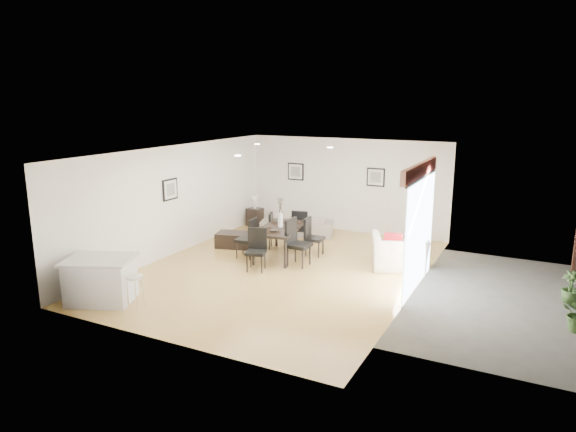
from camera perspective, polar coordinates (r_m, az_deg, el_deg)
The scene contains 27 objects.
ground at distance 11.77m, azimuth -0.62°, elevation -5.96°, with size 8.00×8.00×0.00m, color #DBAE5A.
wall_back at distance 15.00m, azimuth 6.43°, elevation 3.42°, with size 6.00×0.04×2.70m, color white.
wall_front at distance 8.18m, azimuth -13.69°, elevation -4.95°, with size 6.00×0.04×2.70m, color white.
wall_left at distance 13.03m, azimuth -12.44°, elevation 1.75°, with size 0.04×8.00×2.70m, color white.
wall_right at distance 10.40m, azimuth 14.20°, elevation -1.15°, with size 0.04×8.00×2.70m, color white.
ceiling at distance 11.19m, azimuth -0.65°, elevation 7.24°, with size 6.00×8.00×0.02m, color white.
sofa at distance 14.60m, azimuth 1.02°, elevation -0.99°, with size 2.02×0.79×0.59m, color gray.
armchair at distance 11.97m, azimuth 12.21°, elevation -3.94°, with size 1.22×1.06×0.79m, color beige.
courtyard_plant_b at distance 11.22m, azimuth 28.92°, elevation -6.93°, with size 0.34×0.34×0.62m, color #41622A.
dining_table at distance 12.53m, azimuth -0.85°, elevation -1.57°, with size 1.17×1.91×0.75m.
dining_chair_wnear at distance 12.50m, azimuth -4.35°, elevation -2.23°, with size 0.48×0.48×0.98m.
dining_chair_wfar at distance 13.27m, azimuth -2.34°, elevation -1.42°, with size 0.54×0.54×0.93m.
dining_chair_enear at distance 11.89m, azimuth 0.82°, elevation -2.64°, with size 0.51×0.51×1.10m.
dining_chair_efar at distance 12.69m, azimuth 2.63°, elevation -2.05°, with size 0.46×0.46×0.95m.
dining_chair_head at distance 11.64m, azimuth -3.49°, elevation -3.43°, with size 0.53×0.53×0.96m.
dining_chair_foot at distance 13.53m, azimuth 1.40°, elevation -1.09°, with size 0.50×0.50×0.95m.
vase at distance 12.45m, azimuth -0.85°, elevation 0.03°, with size 0.90×1.41×0.74m.
coffee_table at distance 13.52m, azimuth -5.86°, elevation -2.65°, with size 0.96×0.58×0.38m, color black.
side_table at distance 15.71m, azimuth -3.69°, elevation -0.11°, with size 0.41×0.41×0.54m, color black.
table_lamp at distance 15.60m, azimuth -3.72°, elevation 1.74°, with size 0.20×0.20×0.38m.
cushion at distance 11.82m, azimuth 11.60°, elevation -2.84°, with size 0.40×0.12×0.40m, color maroon.
kitchen_island at distance 10.47m, azimuth -20.08°, elevation -6.65°, with size 1.52×1.37×0.87m.
bar_stool at distance 9.85m, azimuth -16.67°, elevation -6.91°, with size 0.30×0.30×0.65m.
framed_print_back_left at distance 15.55m, azimuth 0.87°, elevation 4.95°, with size 0.52×0.04×0.52m.
framed_print_back_right at distance 14.64m, azimuth 9.72°, elevation 4.27°, with size 0.52×0.04×0.52m.
framed_print_left_wall at distance 12.80m, azimuth -12.96°, elevation 2.90°, with size 0.04×0.52×0.52m.
sliding_door at distance 10.63m, azimuth 14.42°, elevation 0.88°, with size 0.12×2.70×2.57m.
Camera 1 is at (5.13, -9.88, 3.81)m, focal length 32.00 mm.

